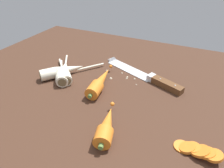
{
  "coord_description": "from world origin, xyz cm",
  "views": [
    {
      "loc": [
        23.1,
        -51.37,
        37.3
      ],
      "look_at": [
        0.0,
        -2.0,
        1.5
      ],
      "focal_mm": 31.89,
      "sensor_mm": 36.0,
      "label": 1
    }
  ],
  "objects_px": {
    "chefs_knife": "(138,73)",
    "parsnip_front": "(64,73)",
    "whole_carrot": "(100,82)",
    "carrot_slice_stack": "(197,150)",
    "parsnip_mid_left": "(61,73)",
    "parsnip_back": "(63,71)",
    "whole_carrot_second": "(106,126)",
    "parsnip_mid_right": "(64,72)"
  },
  "relations": [
    {
      "from": "whole_carrot_second",
      "to": "chefs_knife",
      "type": "bearing_deg",
      "value": 93.83
    },
    {
      "from": "parsnip_front",
      "to": "whole_carrot",
      "type": "bearing_deg",
      "value": -0.77
    },
    {
      "from": "whole_carrot",
      "to": "parsnip_front",
      "type": "xyz_separation_m",
      "value": [
        -0.15,
        0.0,
        -0.0
      ]
    },
    {
      "from": "whole_carrot",
      "to": "parsnip_front",
      "type": "relative_size",
      "value": 1.34
    },
    {
      "from": "whole_carrot_second",
      "to": "parsnip_back",
      "type": "relative_size",
      "value": 0.77
    },
    {
      "from": "chefs_knife",
      "to": "parsnip_mid_right",
      "type": "xyz_separation_m",
      "value": [
        -0.24,
        -0.13,
        0.01
      ]
    },
    {
      "from": "parsnip_mid_left",
      "to": "carrot_slice_stack",
      "type": "xyz_separation_m",
      "value": [
        0.47,
        -0.14,
        -0.01
      ]
    },
    {
      "from": "parsnip_back",
      "to": "whole_carrot",
      "type": "bearing_deg",
      "value": -3.47
    },
    {
      "from": "parsnip_mid_right",
      "to": "parsnip_back",
      "type": "relative_size",
      "value": 1.0
    },
    {
      "from": "parsnip_mid_left",
      "to": "carrot_slice_stack",
      "type": "bearing_deg",
      "value": -16.43
    },
    {
      "from": "parsnip_mid_right",
      "to": "chefs_knife",
      "type": "bearing_deg",
      "value": 28.55
    },
    {
      "from": "chefs_knife",
      "to": "parsnip_front",
      "type": "bearing_deg",
      "value": -149.95
    },
    {
      "from": "whole_carrot_second",
      "to": "carrot_slice_stack",
      "type": "height_order",
      "value": "whole_carrot_second"
    },
    {
      "from": "chefs_knife",
      "to": "carrot_slice_stack",
      "type": "height_order",
      "value": "carrot_slice_stack"
    },
    {
      "from": "parsnip_mid_right",
      "to": "parsnip_mid_left",
      "type": "bearing_deg",
      "value": -103.44
    },
    {
      "from": "whole_carrot",
      "to": "parsnip_mid_right",
      "type": "height_order",
      "value": "whole_carrot"
    },
    {
      "from": "whole_carrot_second",
      "to": "whole_carrot",
      "type": "bearing_deg",
      "value": 122.56
    },
    {
      "from": "parsnip_mid_right",
      "to": "parsnip_back",
      "type": "distance_m",
      "value": 0.01
    },
    {
      "from": "parsnip_front",
      "to": "parsnip_back",
      "type": "height_order",
      "value": "same"
    },
    {
      "from": "parsnip_front",
      "to": "carrot_slice_stack",
      "type": "xyz_separation_m",
      "value": [
        0.46,
        -0.14,
        -0.01
      ]
    },
    {
      "from": "chefs_knife",
      "to": "parsnip_mid_left",
      "type": "relative_size",
      "value": 2.24
    },
    {
      "from": "parsnip_mid_right",
      "to": "carrot_slice_stack",
      "type": "distance_m",
      "value": 0.49
    },
    {
      "from": "chefs_knife",
      "to": "whole_carrot_second",
      "type": "distance_m",
      "value": 0.31
    },
    {
      "from": "whole_carrot_second",
      "to": "parsnip_front",
      "type": "bearing_deg",
      "value": 146.02
    },
    {
      "from": "chefs_knife",
      "to": "parsnip_front",
      "type": "height_order",
      "value": "parsnip_front"
    },
    {
      "from": "whole_carrot",
      "to": "parsnip_mid_left",
      "type": "relative_size",
      "value": 1.37
    },
    {
      "from": "whole_carrot",
      "to": "carrot_slice_stack",
      "type": "distance_m",
      "value": 0.35
    },
    {
      "from": "parsnip_front",
      "to": "parsnip_mid_left",
      "type": "distance_m",
      "value": 0.01
    },
    {
      "from": "whole_carrot_second",
      "to": "carrot_slice_stack",
      "type": "distance_m",
      "value": 0.21
    },
    {
      "from": "whole_carrot_second",
      "to": "parsnip_front",
      "type": "relative_size",
      "value": 1.02
    },
    {
      "from": "parsnip_mid_left",
      "to": "whole_carrot_second",
      "type": "bearing_deg",
      "value": -32.53
    },
    {
      "from": "whole_carrot_second",
      "to": "parsnip_back",
      "type": "bearing_deg",
      "value": 146.03
    },
    {
      "from": "whole_carrot_second",
      "to": "carrot_slice_stack",
      "type": "relative_size",
      "value": 1.53
    },
    {
      "from": "parsnip_front",
      "to": "parsnip_back",
      "type": "relative_size",
      "value": 0.76
    },
    {
      "from": "whole_carrot_second",
      "to": "parsnip_front",
      "type": "distance_m",
      "value": 0.31
    },
    {
      "from": "whole_carrot_second",
      "to": "parsnip_mid_left",
      "type": "relative_size",
      "value": 1.04
    },
    {
      "from": "parsnip_front",
      "to": "parsnip_back",
      "type": "bearing_deg",
      "value": 146.04
    },
    {
      "from": "chefs_knife",
      "to": "whole_carrot_second",
      "type": "xyz_separation_m",
      "value": [
        0.02,
        -0.31,
        0.01
      ]
    },
    {
      "from": "chefs_knife",
      "to": "whole_carrot_second",
      "type": "relative_size",
      "value": 2.15
    },
    {
      "from": "parsnip_front",
      "to": "parsnip_mid_left",
      "type": "height_order",
      "value": "same"
    },
    {
      "from": "whole_carrot",
      "to": "carrot_slice_stack",
      "type": "height_order",
      "value": "whole_carrot"
    },
    {
      "from": "parsnip_front",
      "to": "carrot_slice_stack",
      "type": "height_order",
      "value": "parsnip_front"
    }
  ]
}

